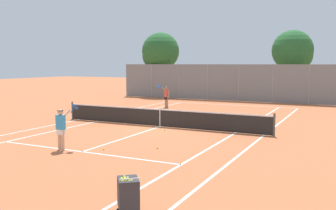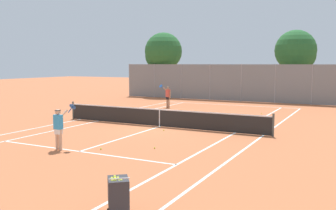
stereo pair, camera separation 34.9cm
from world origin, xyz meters
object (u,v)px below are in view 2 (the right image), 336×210
(loose_tennis_ball_3, at_px, (164,130))
(player_near_side, at_px, (59,126))
(tennis_net, at_px, (160,117))
(loose_tennis_ball_0, at_px, (261,114))
(loose_tennis_ball_4, at_px, (110,119))
(ball_cart, at_px, (118,192))
(player_far_left, at_px, (168,96))
(loose_tennis_ball_1, at_px, (101,149))
(tree_behind_right, at_px, (297,52))
(loose_tennis_ball_2, at_px, (155,148))
(tree_behind_left, at_px, (162,53))

(loose_tennis_ball_3, bearing_deg, player_near_side, -106.77)
(tennis_net, bearing_deg, loose_tennis_ball_0, 64.17)
(loose_tennis_ball_3, xyz_separation_m, loose_tennis_ball_4, (-4.63, 1.86, 0.00))
(tennis_net, xyz_separation_m, ball_cart, (4.83, -10.75, 0.03))
(tennis_net, height_order, player_far_left, player_far_left)
(ball_cart, distance_m, loose_tennis_ball_1, 6.58)
(ball_cart, relative_size, player_far_left, 0.54)
(loose_tennis_ball_1, relative_size, tree_behind_right, 0.01)
(ball_cart, bearing_deg, player_near_side, 143.62)
(ball_cart, xyz_separation_m, player_far_left, (-8.43, 18.69, 0.39))
(loose_tennis_ball_3, xyz_separation_m, tree_behind_right, (3.43, 19.05, 4.38))
(loose_tennis_ball_2, height_order, tree_behind_right, tree_behind_right)
(ball_cart, bearing_deg, loose_tennis_ball_4, 126.74)
(player_near_side, relative_size, loose_tennis_ball_4, 26.88)
(player_far_left, bearing_deg, tree_behind_right, 52.32)
(tennis_net, height_order, ball_cart, tennis_net)
(loose_tennis_ball_1, height_order, tree_behind_right, tree_behind_right)
(loose_tennis_ball_0, distance_m, loose_tennis_ball_4, 10.02)
(tennis_net, height_order, loose_tennis_ball_4, tennis_net)
(tree_behind_left, bearing_deg, player_far_left, -59.40)
(loose_tennis_ball_2, bearing_deg, tennis_net, 116.45)
(tree_behind_left, bearing_deg, loose_tennis_ball_1, -67.39)
(tennis_net, xyz_separation_m, loose_tennis_ball_4, (-3.84, 0.87, -0.48))
(tennis_net, bearing_deg, loose_tennis_ball_3, -51.76)
(loose_tennis_ball_0, bearing_deg, ball_cart, -86.28)
(tree_behind_right, bearing_deg, loose_tennis_ball_1, -98.74)
(loose_tennis_ball_1, distance_m, loose_tennis_ball_2, 2.10)
(loose_tennis_ball_4, bearing_deg, player_far_left, 88.06)
(player_near_side, relative_size, loose_tennis_ball_2, 26.88)
(ball_cart, relative_size, tree_behind_right, 0.15)
(ball_cart, bearing_deg, tennis_net, 114.20)
(player_near_side, bearing_deg, player_far_left, 100.62)
(ball_cart, bearing_deg, player_far_left, 114.29)
(player_far_left, relative_size, loose_tennis_ball_1, 26.88)
(tree_behind_left, bearing_deg, tennis_net, -62.23)
(tree_behind_left, bearing_deg, loose_tennis_ball_0, -36.73)
(loose_tennis_ball_0, height_order, tree_behind_left, tree_behind_left)
(player_far_left, distance_m, loose_tennis_ball_3, 9.99)
(tennis_net, height_order, tree_behind_left, tree_behind_left)
(player_far_left, xyz_separation_m, loose_tennis_ball_1, (4.15, -13.72, -0.89))
(player_far_left, height_order, loose_tennis_ball_2, player_far_left)
(loose_tennis_ball_0, bearing_deg, tree_behind_right, 86.93)
(ball_cart, distance_m, loose_tennis_ball_2, 6.59)
(player_far_left, relative_size, tree_behind_left, 0.27)
(ball_cart, xyz_separation_m, loose_tennis_ball_4, (-8.67, 11.62, -0.50))
(ball_cart, relative_size, loose_tennis_ball_1, 14.58)
(tennis_net, xyz_separation_m, player_far_left, (-3.60, 7.94, 0.42))
(loose_tennis_ball_4, bearing_deg, tennis_net, -12.72)
(loose_tennis_ball_2, bearing_deg, tree_behind_left, 117.49)
(player_far_left, xyz_separation_m, loose_tennis_ball_3, (4.39, -8.93, -0.89))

